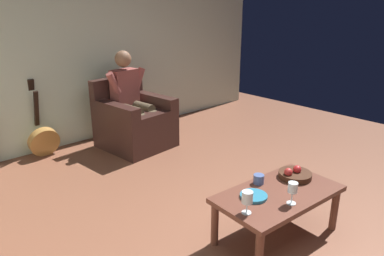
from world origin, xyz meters
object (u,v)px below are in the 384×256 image
coffee_table (278,198)px  candle_jar (259,179)px  armchair (134,122)px  guitar (43,139)px  wine_glass_near (247,199)px  decorative_dish (254,196)px  fruit_bowl (295,174)px  wine_glass_far (293,189)px  person_seated (131,96)px

coffee_table → candle_jar: bearing=-89.1°
candle_jar → armchair: bearing=-97.4°
guitar → wine_glass_near: size_ratio=5.62×
decorative_dish → candle_jar: bearing=-151.0°
guitar → fruit_bowl: guitar is taller
coffee_table → guitar: 3.04m
wine_glass_far → decorative_dish: 0.30m
wine_glass_near → candle_jar: 0.48m
armchair → coffee_table: (0.29, 2.46, 0.03)m
armchair → candle_jar: armchair is taller
wine_glass_near → candle_jar: wine_glass_near is taller
coffee_table → decorative_dish: decorative_dish is taller
armchair → coffee_table: armchair is taller
wine_glass_far → fruit_bowl: bearing=-150.4°
decorative_dish → candle_jar: 0.24m
coffee_table → candle_jar: (0.00, -0.20, 0.10)m
armchair → guitar: 1.14m
person_seated → wine_glass_near: (0.71, 2.52, -0.15)m
armchair → person_seated: bearing=-90.0°
guitar → wine_glass_near: guitar is taller
wine_glass_far → armchair: bearing=-98.0°
decorative_dish → wine_glass_far: bearing=118.9°
wine_glass_far → candle_jar: wine_glass_far is taller
armchair → wine_glass_far: 2.66m
armchair → candle_jar: 2.29m
coffee_table → guitar: bearing=-76.0°
armchair → decorative_dish: 2.44m
fruit_bowl → guitar: bearing=-70.3°
guitar → fruit_bowl: bearing=109.7°
candle_jar → wine_glass_far: bearing=78.1°
candle_jar → person_seated: bearing=-97.2°
armchair → person_seated: 0.35m
wine_glass_far → decorative_dish: wine_glass_far is taller
coffee_table → guitar: size_ratio=1.12×
wine_glass_near → candle_jar: (-0.42, -0.22, -0.08)m
decorative_dish → candle_jar: (-0.21, -0.12, 0.03)m
armchair → guitar: bearing=-30.7°
armchair → wine_glass_far: size_ratio=5.26×
coffee_table → decorative_dish: (0.21, -0.08, 0.07)m
wine_glass_far → candle_jar: 0.38m
armchair → fruit_bowl: size_ratio=3.27×
armchair → fruit_bowl: (-0.01, 2.41, 0.12)m
guitar → wine_glass_near: 3.00m
guitar → candle_jar: 2.85m
guitar → wine_glass_near: (-0.31, 2.96, 0.30)m
guitar → candle_jar: bearing=104.9°
armchair → wine_glass_near: size_ratio=5.33×
armchair → fruit_bowl: 2.41m
decorative_dish → fruit_bowl: bearing=177.0°
wine_glass_near → guitar: bearing=-84.0°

